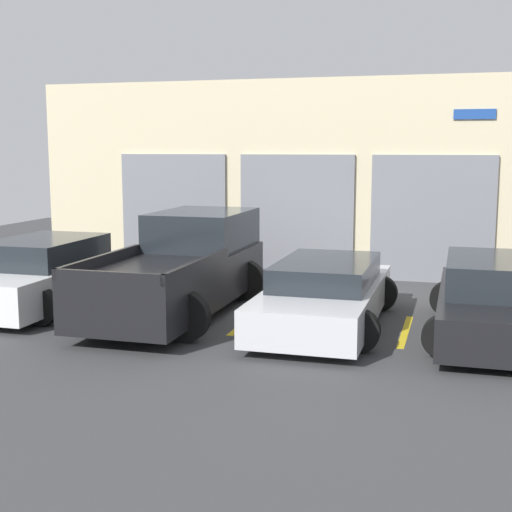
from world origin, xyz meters
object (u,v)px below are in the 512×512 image
(pickup_truck, at_px, (183,268))
(sedan_white, at_px, (44,275))
(van_right, at_px, (325,294))
(sedan_side, at_px, (493,301))

(pickup_truck, height_order, sedan_white, pickup_truck)
(pickup_truck, distance_m, van_right, 2.80)
(sedan_white, bearing_deg, sedan_side, 0.03)
(pickup_truck, bearing_deg, sedan_side, -3.20)
(sedan_side, distance_m, van_right, 2.77)
(van_right, bearing_deg, sedan_white, -179.99)
(pickup_truck, xyz_separation_m, van_right, (2.77, -0.31, -0.29))
(sedan_side, relative_size, van_right, 0.96)
(sedan_side, bearing_deg, van_right, -179.94)
(sedan_white, xyz_separation_m, van_right, (5.54, 0.00, -0.07))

